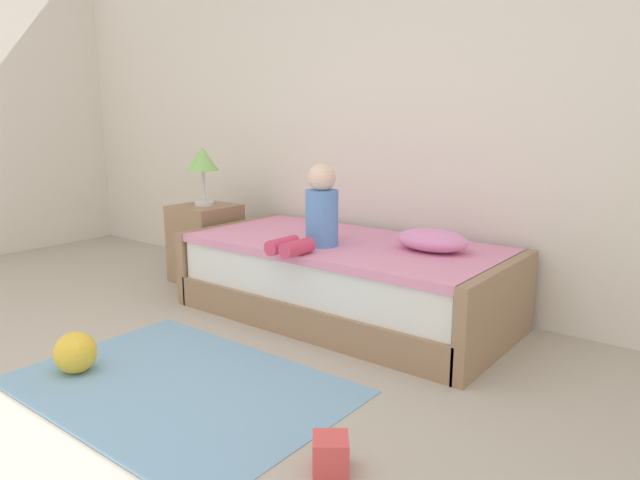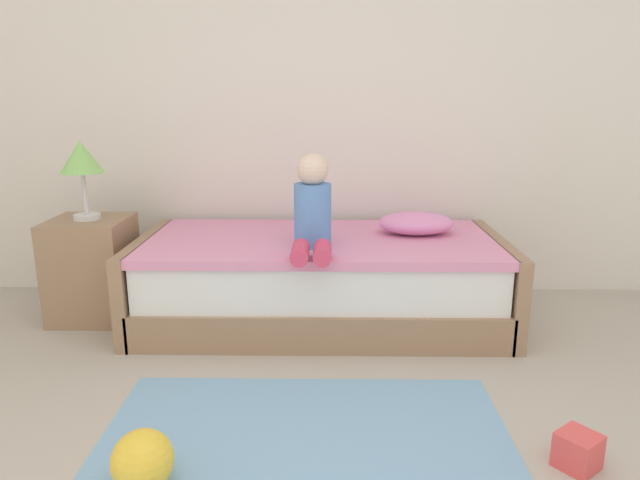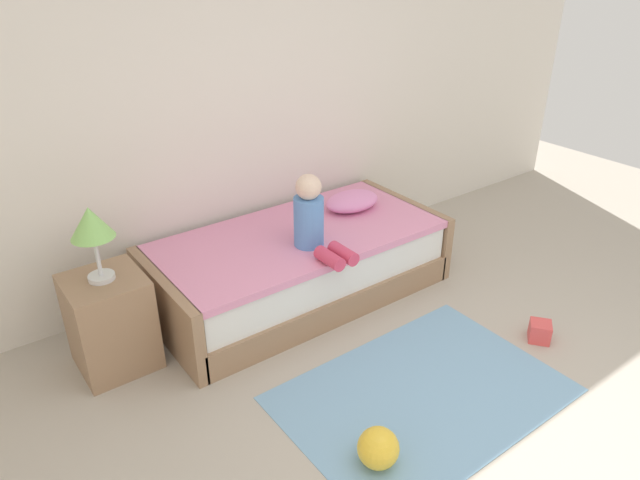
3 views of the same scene
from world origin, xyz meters
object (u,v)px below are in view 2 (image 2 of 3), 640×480
object	(u,v)px
bed	(321,280)
pillow	(416,223)
nightstand	(93,269)
table_lamp	(81,161)
toy_ball	(143,461)
child_figure	(312,211)
toy_block	(578,451)

from	to	relation	value
bed	pillow	bearing A→B (deg)	10.11
nightstand	table_lamp	bearing A→B (deg)	0.00
toy_ball	table_lamp	bearing A→B (deg)	116.58
child_figure	pillow	world-z (taller)	child_figure
child_figure	toy_ball	size ratio (longest dim) A/B	2.42
table_lamp	child_figure	xyz separation A→B (m)	(1.31, -0.25, -0.23)
bed	child_figure	world-z (taller)	child_figure
nightstand	toy_block	xyz separation A→B (m)	(2.29, -1.41, -0.23)
child_figure	toy_block	world-z (taller)	child_figure
nightstand	toy_ball	bearing A→B (deg)	-63.42
nightstand	toy_ball	world-z (taller)	nightstand
table_lamp	toy_ball	xyz separation A→B (m)	(0.77, -1.54, -0.83)
nightstand	pillow	size ratio (longest dim) A/B	1.36
table_lamp	toy_ball	world-z (taller)	table_lamp
bed	table_lamp	world-z (taller)	table_lamp
nightstand	child_figure	xyz separation A→B (m)	(1.31, -0.25, 0.40)
child_figure	toy_block	bearing A→B (deg)	-49.81
nightstand	child_figure	distance (m)	1.39
pillow	toy_block	size ratio (longest dim) A/B	3.34
nightstand	bed	bearing A→B (deg)	-0.93
child_figure	toy_block	xyz separation A→B (m)	(0.98, -1.16, -0.64)
table_lamp	child_figure	distance (m)	1.35
child_figure	toy_block	distance (m)	1.64
bed	child_figure	bearing A→B (deg)	-100.02
nightstand	table_lamp	distance (m)	0.64
nightstand	pillow	world-z (taller)	pillow
toy_ball	nightstand	bearing A→B (deg)	116.58
pillow	toy_block	bearing A→B (deg)	-75.80
nightstand	child_figure	size ratio (longest dim) A/B	1.18
bed	pillow	world-z (taller)	pillow
pillow	toy_ball	xyz separation A→B (m)	(-1.14, -1.62, -0.46)
table_lamp	child_figure	size ratio (longest dim) A/B	0.88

